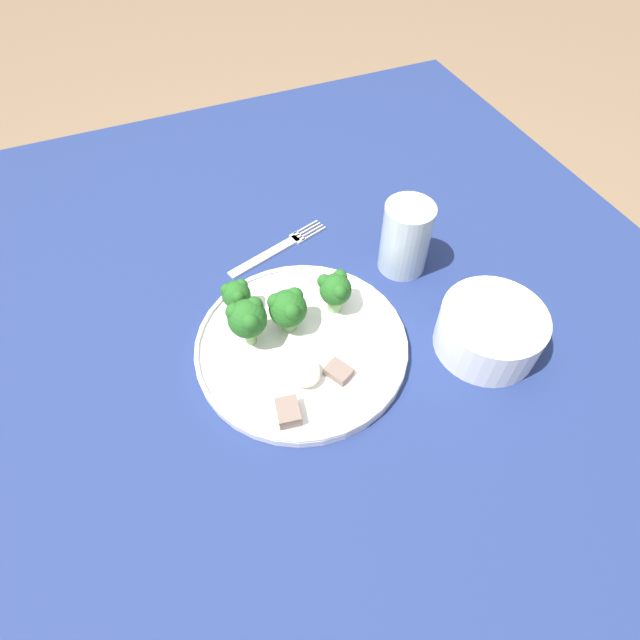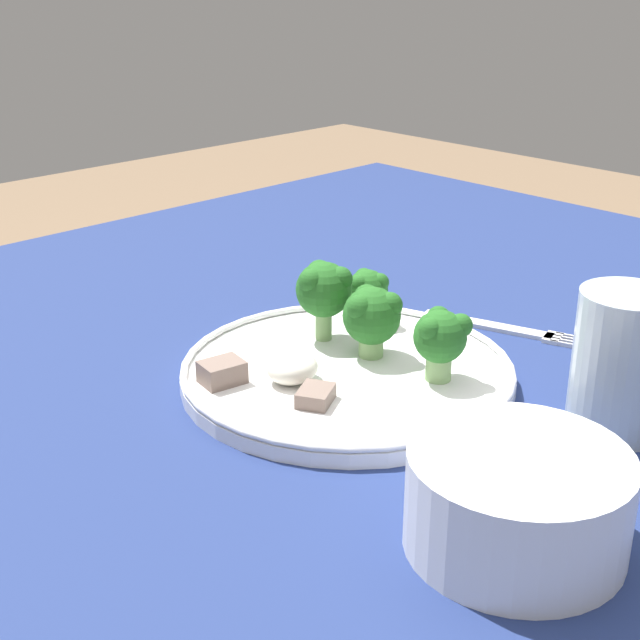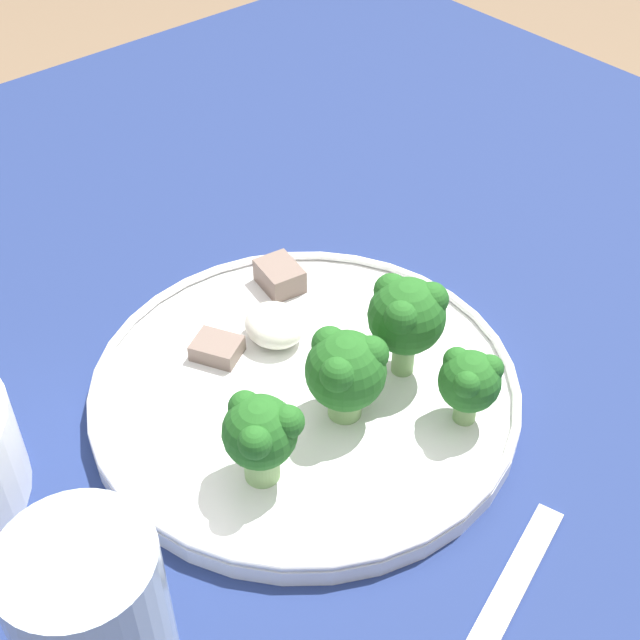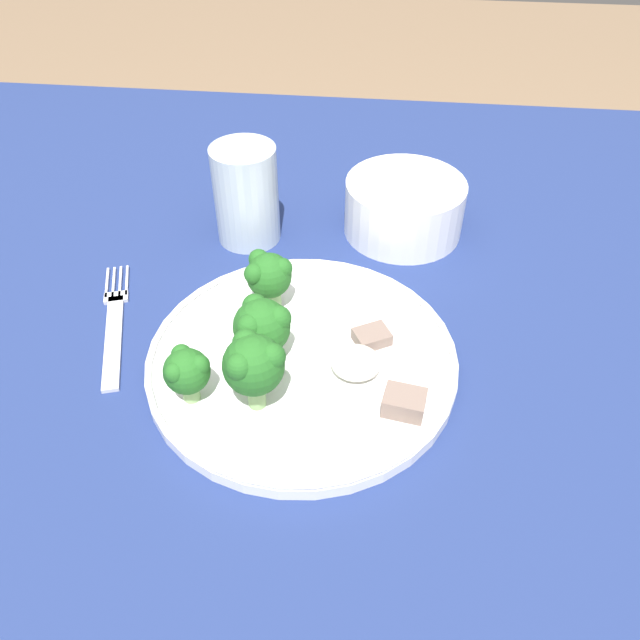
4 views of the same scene
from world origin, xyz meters
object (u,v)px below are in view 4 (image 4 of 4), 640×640
Objects in this scene: dinner_plate at (302,358)px; drinking_glass at (247,200)px; fork at (115,324)px; cream_bowl at (404,209)px.

drinking_glass is at bearing 113.83° from dinner_plate.
fork is 0.20m from drinking_glass.
drinking_glass is at bearing -169.95° from cream_bowl.
fork is 1.59× the size of drinking_glass.
cream_bowl is (0.28, 0.19, 0.03)m from fork.
cream_bowl is at bearing 10.05° from drinking_glass.
dinner_plate is 0.22m from drinking_glass.
dinner_plate is 2.07× the size of cream_bowl.
cream_bowl is 0.18m from drinking_glass.
dinner_plate is 0.24m from cream_bowl.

